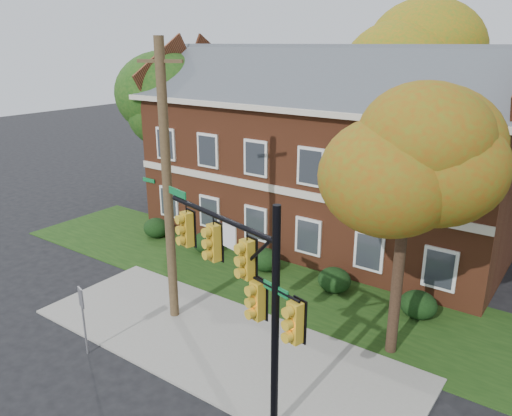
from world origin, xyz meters
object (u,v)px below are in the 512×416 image
Objects in this scene: hedge_far_left at (156,228)px; utility_pole at (167,187)px; traffic_signal at (246,283)px; sign_post at (82,310)px; apartment_building at (324,144)px; tree_left_rear at (169,100)px; tree_far_rear at (411,61)px; hedge_right at (334,280)px; tree_near_right at (416,159)px; hedge_far_right at (418,305)px; hedge_center at (265,260)px; hedge_left at (206,243)px.

hedge_far_left is 9.55m from utility_pole.
utility_pole reaches higher than hedge_far_left.
traffic_signal is 2.62× the size of sign_post.
apartment_building is 13.84m from traffic_signal.
tree_left_rear is 0.77× the size of tree_far_rear.
apartment_building is at bearing 36.89° from hedge_far_left.
hedge_right is 0.16× the size of tree_left_rear.
sign_post is at bearing -145.07° from tree_near_right.
hedge_far_right is at bearing 0.00° from hedge_far_left.
hedge_far_left is 1.00× the size of hedge_far_right.
apartment_building is at bearing 90.00° from hedge_center.
tree_left_rear reaches higher than hedge_far_left.
sign_post reaches higher than hedge_right.
utility_pole reaches higher than hedge_far_right.
apartment_building reaches higher than sign_post.
tree_far_rear is at bearing 113.37° from hedge_far_right.
hedge_center is (3.50, 0.00, 0.00)m from hedge_left.
utility_pole is at bearing -127.15° from hedge_right.
tree_far_rear is at bearing 113.67° from traffic_signal.
hedge_left is 10.50m from hedge_far_right.
traffic_signal is at bearing -70.02° from apartment_building.
hedge_far_left is 14.00m from hedge_far_right.
tree_near_right is (3.72, -2.83, 6.14)m from hedge_right.
traffic_signal is at bearing -33.37° from hedge_far_left.
hedge_right is at bearing -17.37° from tree_left_rear.
traffic_signal is at bearing -43.21° from hedge_left.
tree_left_rear is (-2.73, 4.14, 6.16)m from hedge_far_left.
tree_near_right is 0.85× the size of utility_pole.
tree_near_right reaches higher than sign_post.
hedge_left is 7.00m from hedge_right.
hedge_center is 0.58× the size of sign_post.
tree_near_right is 18.33m from tree_left_rear.
traffic_signal reaches higher than sign_post.
hedge_far_left is 0.14× the size of utility_pole.
hedge_far_left is (-7.00, -5.25, -4.46)m from apartment_building.
hedge_center is 8.85m from sign_post.
apartment_building is 7.73m from hedge_left.
utility_pole is (-0.50, -5.28, 4.59)m from hedge_center.
tree_left_rear is 0.88× the size of utility_pole.
hedge_right is (3.50, -5.25, -4.46)m from apartment_building.
hedge_far_left is 3.50m from hedge_left.
hedge_center and hedge_far_right have the same top height.
hedge_right is 0.16× the size of tree_near_right.
hedge_right is 8.53m from traffic_signal.
hedge_far_right is 8.75m from traffic_signal.
tree_left_rear is at bearing 113.11° from utility_pole.
tree_near_right is at bearing -22.36° from tree_left_rear.
hedge_right is 0.12× the size of tree_far_rear.
tree_left_rear reaches higher than hedge_right.
hedge_far_left is 14.44m from traffic_signal.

